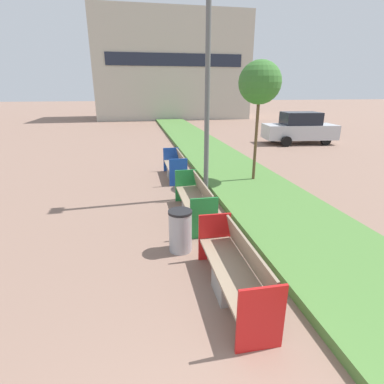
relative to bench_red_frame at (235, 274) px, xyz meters
The scene contains 9 objects.
planter_grass_strip 8.93m from the bench_red_frame, 75.32° to the left, with size 2.80×120.00×0.18m.
building_backdrop 32.71m from the bench_red_frame, 84.57° to the left, with size 16.34×7.50×10.79m.
bench_red_frame is the anchor object (origin of this frame).
bench_green_frame 3.19m from the bench_red_frame, 89.96° to the left, with size 0.65×2.44×0.94m.
bench_blue_frame 6.89m from the bench_red_frame, 90.02° to the left, with size 0.65×2.07×0.94m.
litter_bin 1.67m from the bench_red_frame, 112.20° to the left, with size 0.48×0.48×0.87m.
street_lamp_post 5.73m from the bench_red_frame, 82.38° to the left, with size 0.24×0.44×6.82m.
sapling_tree_near 6.83m from the bench_red_frame, 65.47° to the left, with size 1.35×1.35×4.02m.
parked_car_distant 15.39m from the bench_red_frame, 57.02° to the left, with size 4.38×2.26×1.86m.
Camera 1 is at (-0.48, -0.48, 3.14)m, focal length 28.00 mm.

